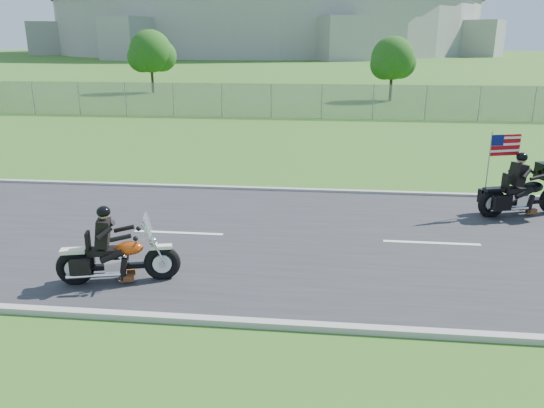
# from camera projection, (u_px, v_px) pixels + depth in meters

# --- Properties ---
(ground) EXTENTS (420.00, 420.00, 0.00)m
(ground) POSITION_uv_depth(u_px,v_px,m) (260.00, 238.00, 12.66)
(ground) COLOR #325A1C
(ground) RESTS_ON ground
(road) EXTENTS (120.00, 8.00, 0.04)m
(road) POSITION_uv_depth(u_px,v_px,m) (260.00, 237.00, 12.65)
(road) COLOR #28282B
(road) RESTS_ON ground
(curb_north) EXTENTS (120.00, 0.18, 0.12)m
(curb_north) POSITION_uv_depth(u_px,v_px,m) (277.00, 190.00, 16.48)
(curb_north) COLOR #9E9B93
(curb_north) RESTS_ON ground
(curb_south) EXTENTS (120.00, 0.18, 0.12)m
(curb_south) POSITION_uv_depth(u_px,v_px,m) (228.00, 322.00, 8.80)
(curb_south) COLOR #9E9B93
(curb_south) RESTS_ON ground
(fence) EXTENTS (60.00, 0.03, 2.00)m
(fence) POSITION_uv_depth(u_px,v_px,m) (222.00, 100.00, 31.86)
(fence) COLOR gray
(fence) RESTS_ON ground
(stadium) EXTENTS (140.40, 140.40, 29.20)m
(stadium) POSITION_uv_depth(u_px,v_px,m) (268.00, 3.00, 171.33)
(stadium) COLOR #A3A099
(stadium) RESTS_ON ground
(tree_fence_near) EXTENTS (3.52, 3.28, 4.75)m
(tree_fence_near) POSITION_uv_depth(u_px,v_px,m) (393.00, 60.00, 39.61)
(tree_fence_near) COLOR #382316
(tree_fence_near) RESTS_ON ground
(tree_fence_mid) EXTENTS (3.96, 3.69, 5.30)m
(tree_fence_mid) POSITION_uv_depth(u_px,v_px,m) (151.00, 54.00, 45.43)
(tree_fence_mid) COLOR #382316
(tree_fence_mid) RESTS_ON ground
(motorcycle_lead) EXTENTS (2.32, 0.95, 1.58)m
(motorcycle_lead) POSITION_uv_depth(u_px,v_px,m) (116.00, 259.00, 10.17)
(motorcycle_lead) COLOR black
(motorcycle_lead) RESTS_ON ground
(motorcycle_follow) EXTENTS (2.54, 1.22, 2.17)m
(motorcycle_follow) POSITION_uv_depth(u_px,v_px,m) (523.00, 194.00, 14.05)
(motorcycle_follow) COLOR black
(motorcycle_follow) RESTS_ON ground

